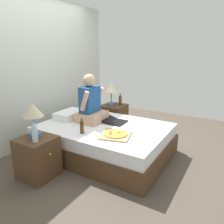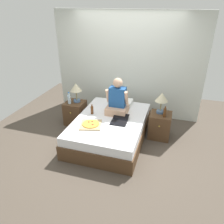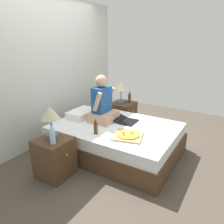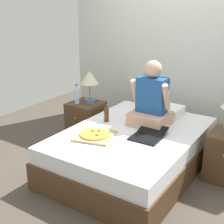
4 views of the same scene
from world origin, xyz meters
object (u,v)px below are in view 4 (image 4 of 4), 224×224
Objects in this scene: nightstand_left at (86,121)px; laptop at (148,136)px; bed at (133,150)px; lamp_on_left_nightstand at (89,80)px; water_bottle at (77,96)px; pizza_box at (95,135)px; beer_bottle_on_bed at (106,115)px; person_seated at (151,102)px.

laptop is at bearing -20.80° from nightstand_left.
bed is 1.23m from lamp_on_left_nightstand.
water_bottle is at bearing -131.65° from nightstand_left.
water_bottle reaches higher than pizza_box.
nightstand_left is 1.98× the size of water_bottle.
lamp_on_left_nightstand is 0.70m from beer_bottle_on_bed.
laptop is (1.29, -0.37, -0.16)m from water_bottle.
person_seated is at bearing -0.32° from water_bottle.
beer_bottle_on_bed is (-0.50, -0.21, -0.20)m from person_seated.
beer_bottle_on_bed reaches higher than nightstand_left.
lamp_on_left_nightstand is at bearing 145.85° from beer_bottle_on_bed.
pizza_box is at bearing -148.63° from laptop.
water_bottle is 0.68m from beer_bottle_on_bed.
person_seated is 3.55× the size of beer_bottle_on_bed.
nightstand_left is 0.40m from water_bottle.
bed is 0.61m from person_seated.
beer_bottle_on_bed is (-0.65, 0.16, 0.07)m from laptop.
person_seated reaches higher than pizza_box.
beer_bottle_on_bed is (0.52, -0.35, -0.30)m from lamp_on_left_nightstand.
person_seated is 0.48m from laptop.
laptop is (1.21, -0.46, 0.23)m from nightstand_left.
lamp_on_left_nightstand is (-0.96, 0.44, 0.64)m from bed.
laptop is (1.17, -0.51, -0.37)m from lamp_on_left_nightstand.
laptop is (0.22, -0.07, 0.27)m from bed.
pizza_box is at bearing -40.18° from water_bottle.
lamp_on_left_nightstand is at bearing 155.11° from bed.
person_seated is at bearing 112.30° from laptop.
beer_bottle_on_bed reaches higher than laptop.
nightstand_left is 0.71m from beer_bottle_on_bed.
person_seated is 0.58m from beer_bottle_on_bed.
person_seated is (0.07, 0.30, 0.53)m from bed.
lamp_on_left_nightstand reaches higher than laptop.
bed is 0.53m from pizza_box.
laptop is at bearing -23.53° from lamp_on_left_nightstand.
person_seated is (1.06, -0.10, 0.50)m from nightstand_left.
nightstand_left is at bearing 158.45° from bed.
beer_bottle_on_bed is at bearing -34.15° from lamp_on_left_nightstand.
lamp_on_left_nightstand is at bearing 129.79° from pizza_box.
bed is at bearing -24.89° from lamp_on_left_nightstand.
pizza_box is at bearing -126.91° from bed.
beer_bottle_on_bed is (0.56, -0.30, 0.30)m from nightstand_left.
laptop is at bearing -67.70° from person_seated.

